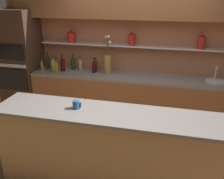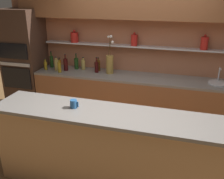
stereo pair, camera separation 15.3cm
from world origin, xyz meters
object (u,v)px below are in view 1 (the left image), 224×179
Objects in this scene: bottle_oil_7 at (57,68)px; bottle_wine_8 at (48,62)px; oven_tower at (21,63)px; bottle_sauce_3 at (56,64)px; bottle_spirit_1 at (53,65)px; bottle_spirit_9 at (80,65)px; bottle_wine_4 at (73,64)px; bottle_oil_6 at (42,66)px; bottle_wine_0 at (63,65)px; flower_vase at (107,63)px; bottle_wine_5 at (94,67)px; bottle_spirit_2 at (96,66)px; sink_fixture at (216,81)px; coffee_mug at (76,104)px.

bottle_oil_7 is 0.40m from bottle_wine_8.
oven_tower reaches higher than bottle_sauce_3.
bottle_spirit_1 reaches higher than bottle_spirit_9.
bottle_wine_8 is at bearing 140.45° from bottle_spirit_1.
bottle_sauce_3 is at bearing -179.82° from bottle_wine_4.
bottle_oil_6 is (-0.22, -0.02, -0.02)m from bottle_spirit_1.
bottle_wine_0 is at bearing -151.78° from bottle_spirit_9.
bottle_sauce_3 is at bearing 175.29° from flower_vase.
bottle_wine_5 is (0.60, 0.05, -0.01)m from bottle_wine_0.
bottle_spirit_2 reaches higher than bottle_oil_6.
oven_tower is 0.54m from bottle_wine_8.
bottle_wine_4 is at bearing 172.86° from flower_vase.
oven_tower is 7.03× the size of bottle_wine_5.
bottle_oil_7 reaches higher than bottle_sauce_3.
flower_vase is 0.28m from bottle_spirit_2.
bottle_spirit_2 is (-0.25, 0.09, -0.09)m from flower_vase.
bottle_wine_0 is 0.33m from bottle_spirit_9.
oven_tower is 1.49m from bottle_spirit_2.
sink_fixture is 3.07m from bottle_wine_8.
bottle_wine_8 is at bearing 178.13° from sink_fixture.
sink_fixture reaches higher than bottle_oil_6.
bottle_oil_6 is 0.68× the size of bottle_wine_8.
bottle_spirit_9 is at bearing 17.50° from bottle_oil_6.
oven_tower is 0.71m from bottle_sauce_3.
coffee_mug is at bearing -66.87° from bottle_wine_4.
bottle_wine_0 is (-2.70, -0.02, 0.10)m from sink_fixture.
bottle_spirit_1 is (0.72, -0.04, 0.01)m from oven_tower.
bottle_spirit_9 is at bearing 22.42° from bottle_spirit_1.
bottle_spirit_9 is at bearing 28.22° from bottle_wine_0.
bottle_spirit_1 is 1.20× the size of bottle_oil_6.
bottle_spirit_1 is at bearing -157.58° from bottle_spirit_9.
flower_vase is 1.06m from bottle_sauce_3.
bottle_wine_0 reaches higher than bottle_spirit_2.
bottle_sauce_3 is at bearing 9.11° from bottle_wine_8.
bottle_wine_0 is 1.10× the size of bottle_wine_5.
bottle_wine_8 is (-0.51, -0.03, 0.01)m from bottle_wine_4.
sink_fixture is at bearing -1.87° from bottle_wine_8.
coffee_mug is (0.32, -1.70, 0.05)m from bottle_wine_5.
bottle_wine_0 reaches higher than sink_fixture.
flower_vase is 0.71m from bottle_wine_4.
bottle_wine_4 is (-0.44, -0.00, 0.01)m from bottle_spirit_2.
bottle_spirit_2 is at bearing 91.76° from bottle_wine_5.
coffee_mug is at bearing -87.62° from flower_vase.
bottle_wine_4 reaches higher than bottle_wine_5.
bottle_sauce_3 is 0.17m from bottle_wine_8.
sink_fixture is 1.04× the size of bottle_wine_0.
bottle_wine_8 is (-0.96, -0.03, 0.02)m from bottle_spirit_2.
bottle_sauce_3 is 0.81m from bottle_wine_5.
bottle_spirit_1 reaches higher than sink_fixture.
bottle_wine_4 is (0.15, 0.15, -0.01)m from bottle_wine_0.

